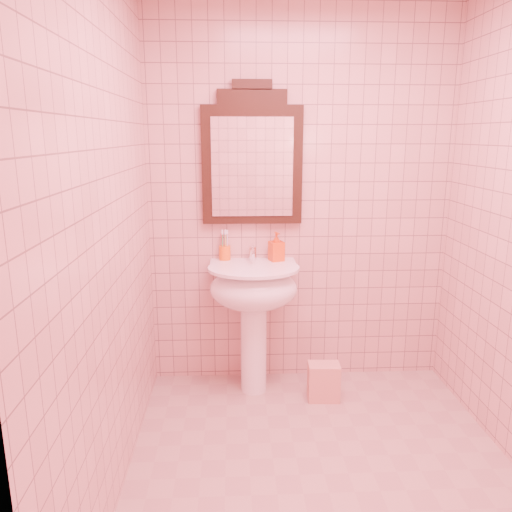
{
  "coord_description": "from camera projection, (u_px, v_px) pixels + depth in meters",
  "views": [
    {
      "loc": [
        -0.45,
        -2.18,
        1.67
      ],
      "look_at": [
        -0.32,
        0.55,
        1.01
      ],
      "focal_mm": 35.0,
      "sensor_mm": 36.0,
      "label": 1
    }
  ],
  "objects": [
    {
      "name": "floor",
      "position": [
        324.0,
        474.0,
        2.53
      ],
      "size": [
        2.2,
        2.2,
        0.0
      ],
      "primitive_type": "plane",
      "color": "tan",
      "rests_on": "ground"
    },
    {
      "name": "back_wall",
      "position": [
        300.0,
        201.0,
        3.3
      ],
      "size": [
        2.0,
        0.02,
        2.5
      ],
      "primitive_type": "cube",
      "color": "#D9A297",
      "rests_on": "floor"
    },
    {
      "name": "pedestal_sink",
      "position": [
        254.0,
        297.0,
        3.2
      ],
      "size": [
        0.58,
        0.58,
        0.86
      ],
      "color": "white",
      "rests_on": "floor"
    },
    {
      "name": "faucet",
      "position": [
        253.0,
        253.0,
        3.27
      ],
      "size": [
        0.04,
        0.16,
        0.11
      ],
      "color": "white",
      "rests_on": "pedestal_sink"
    },
    {
      "name": "mirror",
      "position": [
        252.0,
        159.0,
        3.19
      ],
      "size": [
        0.65,
        0.06,
        0.9
      ],
      "color": "black",
      "rests_on": "back_wall"
    },
    {
      "name": "toothbrush_cup",
      "position": [
        225.0,
        253.0,
        3.31
      ],
      "size": [
        0.08,
        0.08,
        0.18
      ],
      "rotation": [
        0.0,
        0.0,
        -0.19
      ],
      "color": "orange",
      "rests_on": "pedestal_sink"
    },
    {
      "name": "soap_dispenser",
      "position": [
        276.0,
        247.0,
        3.28
      ],
      "size": [
        0.11,
        0.11,
        0.19
      ],
      "primitive_type": "imported",
      "rotation": [
        0.0,
        0.0,
        0.33
      ],
      "color": "#DA4712",
      "rests_on": "pedestal_sink"
    },
    {
      "name": "towel",
      "position": [
        324.0,
        382.0,
        3.22
      ],
      "size": [
        0.21,
        0.14,
        0.25
      ],
      "primitive_type": "cube",
      "rotation": [
        0.0,
        0.0,
        -0.05
      ],
      "color": "#DD8E82",
      "rests_on": "floor"
    }
  ]
}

